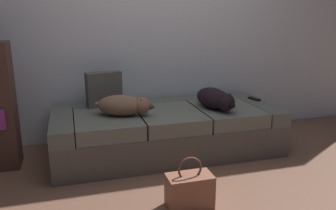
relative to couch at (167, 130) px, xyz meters
The scene contains 8 objects.
ground_plane 1.05m from the couch, 90.00° to the right, with size 10.00×10.00×0.00m, color brown.
back_wall 1.32m from the couch, 90.00° to the left, with size 6.40×0.10×2.80m, color silver.
couch is the anchor object (origin of this frame).
dog_tan 0.54m from the couch, 165.46° to the right, with size 0.53×0.37×0.19m.
dog_dark 0.56m from the couch, 16.13° to the right, with size 0.33×0.57×0.20m.
tv_remote 1.02m from the couch, ahead, with size 0.04×0.15×0.02m, color black.
throw_pillow 0.73m from the couch, 154.55° to the left, with size 0.34×0.12×0.34m, color #514F4A.
handbag 1.04m from the couch, 96.95° to the right, with size 0.32×0.18×0.38m.
Camera 1 is at (-0.88, -2.04, 1.33)m, focal length 36.80 mm.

